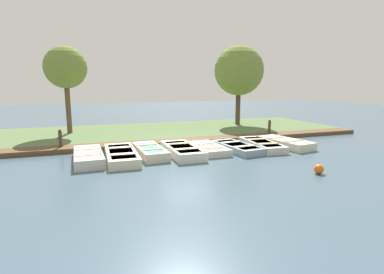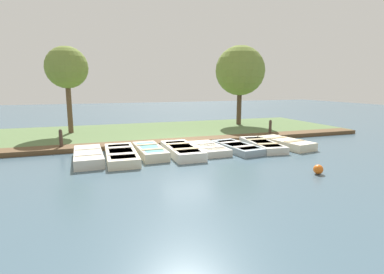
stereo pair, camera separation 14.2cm
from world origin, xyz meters
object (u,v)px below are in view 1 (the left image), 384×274
at_px(mooring_post_near, 60,140).
at_px(rowboat_0, 88,156).
at_px(rowboat_5, 237,147).
at_px(rowboat_6, 262,145).
at_px(rowboat_3, 182,150).
at_px(rowboat_7, 285,143).
at_px(buoy, 319,169).
at_px(park_tree_far_left, 65,68).
at_px(mooring_post_far, 269,128).
at_px(rowboat_1, 121,155).
at_px(rowboat_4, 208,148).
at_px(park_tree_left, 239,71).
at_px(rowboat_2, 150,151).

bearing_deg(mooring_post_near, rowboat_0, 25.82).
bearing_deg(rowboat_5, rowboat_6, 87.67).
relative_size(rowboat_3, rowboat_7, 1.04).
bearing_deg(rowboat_5, buoy, 5.14).
distance_m(rowboat_7, park_tree_far_left, 13.38).
bearing_deg(rowboat_5, rowboat_3, -97.62).
bearing_deg(rowboat_3, mooring_post_far, 113.01).
xyz_separation_m(rowboat_3, rowboat_5, (0.05, 2.79, -0.04)).
bearing_deg(mooring_post_far, rowboat_3, -67.43).
bearing_deg(rowboat_1, rowboat_7, 90.57).
bearing_deg(rowboat_1, rowboat_3, 89.78).
xyz_separation_m(rowboat_0, rowboat_5, (0.23, 6.82, -0.05)).
distance_m(rowboat_5, park_tree_far_left, 11.32).
height_order(rowboat_3, rowboat_6, rowboat_3).
relative_size(rowboat_4, park_tree_left, 0.45).
relative_size(rowboat_0, rowboat_3, 0.96).
relative_size(rowboat_4, rowboat_5, 0.87).
bearing_deg(rowboat_6, park_tree_far_left, -121.39).
distance_m(rowboat_5, mooring_post_near, 8.49).
distance_m(mooring_post_far, buoy, 7.67).
bearing_deg(rowboat_0, park_tree_far_left, -173.35).
xyz_separation_m(rowboat_2, rowboat_3, (0.32, 1.41, -0.00)).
xyz_separation_m(rowboat_3, rowboat_4, (-0.20, 1.39, -0.05)).
relative_size(rowboat_1, rowboat_2, 1.22).
bearing_deg(mooring_post_near, rowboat_1, 44.21).
distance_m(rowboat_4, rowboat_6, 2.86).
bearing_deg(rowboat_5, park_tree_left, 144.86).
relative_size(rowboat_6, mooring_post_near, 3.18).
bearing_deg(mooring_post_near, park_tree_far_left, 176.96).
relative_size(rowboat_3, buoy, 9.53).
bearing_deg(park_tree_far_left, rowboat_1, 18.02).
distance_m(rowboat_0, mooring_post_near, 2.79).
bearing_deg(rowboat_5, park_tree_far_left, -139.38).
bearing_deg(rowboat_6, rowboat_2, -86.58).
height_order(rowboat_5, park_tree_left, park_tree_left).
distance_m(rowboat_0, rowboat_4, 5.42).
relative_size(rowboat_3, mooring_post_far, 3.08).
bearing_deg(rowboat_3, buoy, 40.19).
xyz_separation_m(mooring_post_near, mooring_post_far, (0.00, 11.70, 0.00)).
relative_size(rowboat_3, rowboat_6, 0.97).
relative_size(rowboat_3, rowboat_4, 1.20).
distance_m(rowboat_1, rowboat_3, 2.71).
relative_size(rowboat_1, rowboat_5, 1.16).
distance_m(rowboat_2, rowboat_3, 1.44).
relative_size(rowboat_2, rowboat_6, 0.87).
bearing_deg(rowboat_2, rowboat_6, 85.49).
relative_size(rowboat_4, rowboat_7, 0.87).
bearing_deg(park_tree_far_left, rowboat_5, 47.30).
xyz_separation_m(mooring_post_near, buoy, (7.15, 8.96, -0.36)).
height_order(rowboat_5, rowboat_7, rowboat_7).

